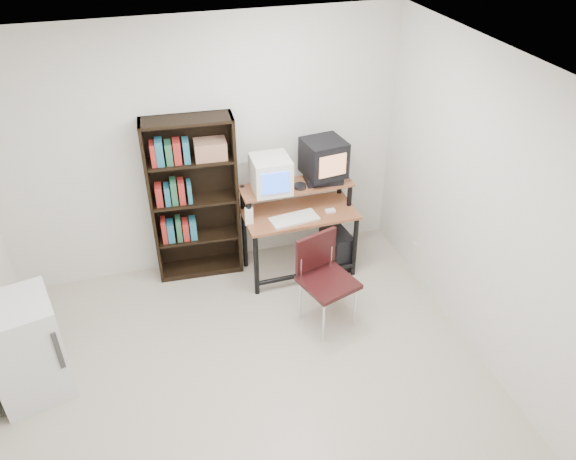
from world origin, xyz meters
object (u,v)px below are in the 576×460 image
object	(u,v)px
crt_tv	(324,158)
bookshelf	(194,197)
pc_tower	(336,247)
crt_monitor	(271,174)
computer_desk	(299,215)
mini_fridge	(26,349)
school_chair	(324,272)

from	to	relation	value
crt_tv	bookshelf	world-z (taller)	bookshelf
bookshelf	pc_tower	bearing A→B (deg)	-8.95
crt_monitor	computer_desk	bearing A→B (deg)	-17.61
crt_monitor	crt_tv	world-z (taller)	crt_tv
bookshelf	mini_fridge	bearing A→B (deg)	-137.49
school_chair	mini_fridge	xyz separation A→B (m)	(-2.55, -0.14, -0.10)
pc_tower	school_chair	world-z (taller)	school_chair
crt_tv	mini_fridge	bearing A→B (deg)	-167.30
computer_desk	school_chair	bearing A→B (deg)	-91.76
crt_monitor	school_chair	bearing A→B (deg)	-73.20
computer_desk	school_chair	size ratio (longest dim) A/B	1.26
computer_desk	bookshelf	distance (m)	1.07
crt_tv	bookshelf	xyz separation A→B (m)	(-1.29, 0.20, -0.34)
mini_fridge	computer_desk	bearing A→B (deg)	6.73
bookshelf	crt_monitor	bearing A→B (deg)	-13.23
computer_desk	bookshelf	bearing A→B (deg)	161.75
mini_fridge	school_chair	bearing A→B (deg)	-10.22
pc_tower	school_chair	distance (m)	0.97
computer_desk	crt_tv	xyz separation A→B (m)	(0.29, 0.11, 0.55)
school_chair	mini_fridge	bearing A→B (deg)	165.61
computer_desk	pc_tower	bearing A→B (deg)	-1.68
computer_desk	mini_fridge	bearing A→B (deg)	-160.70
school_chair	bookshelf	xyz separation A→B (m)	(-0.99, 1.11, 0.33)
computer_desk	crt_monitor	bearing A→B (deg)	160.48
pc_tower	bookshelf	world-z (taller)	bookshelf
crt_monitor	pc_tower	bearing A→B (deg)	-6.82
pc_tower	mini_fridge	world-z (taller)	mini_fridge
crt_tv	bookshelf	size ratio (longest dim) A/B	0.25
computer_desk	crt_tv	world-z (taller)	crt_tv
crt_monitor	school_chair	xyz separation A→B (m)	(0.25, -0.89, -0.59)
bookshelf	computer_desk	bearing A→B (deg)	-13.69
school_chair	pc_tower	bearing A→B (deg)	43.61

